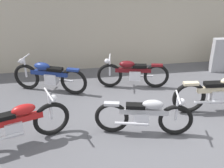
{
  "coord_description": "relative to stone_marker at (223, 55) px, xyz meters",
  "views": [
    {
      "loc": [
        -1.84,
        -4.96,
        3.54
      ],
      "look_at": [
        -0.97,
        0.95,
        0.55
      ],
      "focal_mm": 45.0,
      "sensor_mm": 36.0,
      "label": 1
    }
  ],
  "objects": [
    {
      "name": "motorcycle_cream",
      "position": [
        -1.2,
        -2.2,
        -0.04
      ],
      "size": [
        2.22,
        0.62,
        0.99
      ],
      "rotation": [
        0.0,
        0.0,
        -0.07
      ],
      "color": "black",
      "rests_on": "ground_plane"
    },
    {
      "name": "building_wall",
      "position": [
        -2.66,
        0.93,
        0.8
      ],
      "size": [
        18.0,
        0.3,
        2.64
      ],
      "primitive_type": "cube",
      "color": "#B2A893",
      "rests_on": "ground_plane"
    },
    {
      "name": "stone_marker",
      "position": [
        0.0,
        0.0,
        0.0
      ],
      "size": [
        0.71,
        0.22,
        1.04
      ],
      "primitive_type": "cube",
      "rotation": [
        0.0,
        0.0,
        -0.03
      ],
      "color": "#9E9EA3",
      "rests_on": "ground_plane"
    },
    {
      "name": "motorcycle_silver",
      "position": [
        -3.15,
        -2.78,
        -0.09
      ],
      "size": [
        1.97,
        0.67,
        0.9
      ],
      "rotation": [
        0.0,
        0.0,
        -0.21
      ],
      "color": "black",
      "rests_on": "ground_plane"
    },
    {
      "name": "motorcycle_red",
      "position": [
        -5.65,
        -2.77,
        -0.06
      ],
      "size": [
        2.04,
        0.91,
        0.96
      ],
      "rotation": [
        0.0,
        0.0,
        0.33
      ],
      "color": "black",
      "rests_on": "ground_plane"
    },
    {
      "name": "ground_plane",
      "position": [
        -2.66,
        -2.46,
        -0.52
      ],
      "size": [
        40.0,
        40.0,
        0.0
      ],
      "primitive_type": "plane",
      "color": "#56565B"
    },
    {
      "name": "motorcycle_maroon",
      "position": [
        -2.95,
        -0.68,
        -0.1
      ],
      "size": [
        1.92,
        0.6,
        0.87
      ],
      "rotation": [
        0.0,
        0.0,
        2.96
      ],
      "color": "black",
      "rests_on": "ground_plane"
    },
    {
      "name": "motorcycle_blue",
      "position": [
        -5.16,
        -0.61,
        -0.08
      ],
      "size": [
        1.94,
        0.93,
        0.92
      ],
      "rotation": [
        0.0,
        0.0,
        2.77
      ],
      "color": "black",
      "rests_on": "ground_plane"
    }
  ]
}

